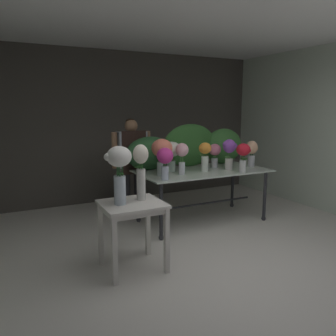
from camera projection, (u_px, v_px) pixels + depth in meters
ground_plane at (175, 226)px, 5.04m from camera, size 8.20×8.20×0.00m
wall_back at (130, 127)px, 6.43m from camera, size 5.32×0.12×2.75m
wall_right at (309, 128)px, 5.96m from camera, size 0.12×3.85×2.75m
ceiling_slab at (176, 26)px, 4.54m from camera, size 5.44×3.85×0.12m
display_table_glass at (202, 177)px, 5.13m from camera, size 1.97×1.01×0.81m
side_table_white at (132, 213)px, 3.59m from camera, size 0.65×0.59×0.74m
florist at (132, 157)px, 5.27m from camera, size 0.64×0.24×1.57m
foliage_backdrop at (189, 148)px, 5.39m from camera, size 2.09×0.32×0.68m
vase_sunset_anemones at (205, 155)px, 4.97m from camera, size 0.19×0.19×0.43m
vase_blush_snapdragons at (182, 154)px, 4.73m from camera, size 0.19×0.18×0.45m
vase_peach_roses at (252, 151)px, 5.34m from camera, size 0.23×0.19×0.42m
vase_rosy_carnations at (215, 153)px, 5.29m from camera, size 0.21×0.19×0.38m
vase_crimson_hydrangea at (243, 154)px, 4.89m from camera, size 0.21×0.20×0.42m
vase_violet_tulips at (229, 151)px, 5.10m from camera, size 0.24×0.19×0.46m
vase_magenta_ranunculus at (165, 159)px, 4.37m from camera, size 0.22×0.22×0.42m
vase_coral_freesia at (162, 152)px, 4.64m from camera, size 0.29×0.29×0.51m
vase_ivory_lilies at (171, 152)px, 4.95m from camera, size 0.31×0.31×0.44m
vase_white_roses_tall at (119, 167)px, 3.45m from camera, size 0.29×0.26×0.61m
vase_cream_lisianthus_tall at (141, 168)px, 3.62m from camera, size 0.17×0.17×0.61m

